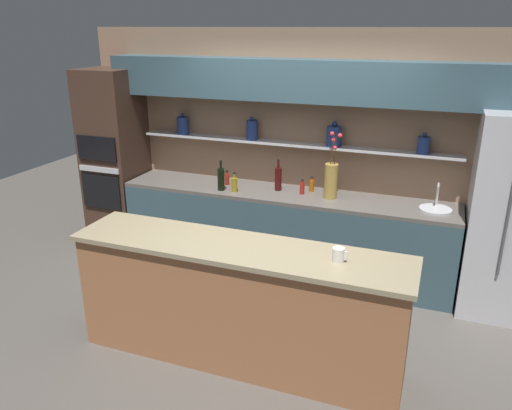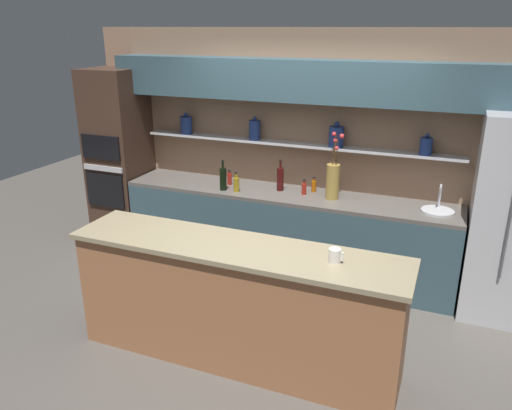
{
  "view_description": "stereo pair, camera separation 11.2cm",
  "coord_description": "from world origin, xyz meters",
  "views": [
    {
      "loc": [
        1.37,
        -3.63,
        2.61
      ],
      "look_at": [
        -0.16,
        0.41,
        1.06
      ],
      "focal_mm": 35.0,
      "sensor_mm": 36.0,
      "label": 1
    },
    {
      "loc": [
        1.47,
        -3.59,
        2.61
      ],
      "look_at": [
        -0.16,
        0.41,
        1.06
      ],
      "focal_mm": 35.0,
      "sensor_mm": 36.0,
      "label": 2
    }
  ],
  "objects": [
    {
      "name": "bottle_sauce_4",
      "position": [
        -0.84,
        1.29,
        0.99
      ],
      "size": [
        0.05,
        0.05,
        0.17
      ],
      "color": "maroon",
      "rests_on": "back_counter_unit"
    },
    {
      "name": "coffee_mug",
      "position": [
        0.78,
        -0.4,
        1.07
      ],
      "size": [
        0.11,
        0.09,
        0.1
      ],
      "color": "silver",
      "rests_on": "island_counter"
    },
    {
      "name": "ground_plane",
      "position": [
        0.0,
        0.0,
        0.0
      ],
      "size": [
        12.0,
        12.0,
        0.0
      ],
      "primitive_type": "plane",
      "color": "#4C4742"
    },
    {
      "name": "island_counter",
      "position": [
        0.0,
        -0.41,
        0.51
      ],
      "size": [
        2.69,
        0.61,
        1.02
      ],
      "color": "#99603D",
      "rests_on": "ground_plane"
    },
    {
      "name": "bottle_wine_5",
      "position": [
        -0.82,
        1.09,
        1.05
      ],
      "size": [
        0.08,
        0.08,
        0.34
      ],
      "color": "black",
      "rests_on": "back_counter_unit"
    },
    {
      "name": "back_wall_unit",
      "position": [
        -0.0,
        1.53,
        1.55
      ],
      "size": [
        5.2,
        0.44,
        2.6
      ],
      "color": "#937056",
      "rests_on": "ground_plane"
    },
    {
      "name": "bottle_wine_3",
      "position": [
        -0.24,
        1.3,
        1.05
      ],
      "size": [
        0.07,
        0.07,
        0.35
      ],
      "color": "#380C0C",
      "rests_on": "back_counter_unit"
    },
    {
      "name": "oven_tower",
      "position": [
        -2.29,
        1.24,
        1.08
      ],
      "size": [
        0.61,
        0.64,
        2.16
      ],
      "color": "#3D281E",
      "rests_on": "ground_plane"
    },
    {
      "name": "back_counter_unit",
      "position": [
        -0.15,
        1.24,
        0.46
      ],
      "size": [
        3.63,
        0.62,
        0.92
      ],
      "color": "#334C56",
      "rests_on": "ground_plane"
    },
    {
      "name": "bottle_sauce_0",
      "position": [
        0.04,
        1.27,
        0.99
      ],
      "size": [
        0.05,
        0.05,
        0.17
      ],
      "color": "maroon",
      "rests_on": "back_counter_unit"
    },
    {
      "name": "flower_vase",
      "position": [
        0.35,
        1.25,
        1.12
      ],
      "size": [
        0.16,
        0.15,
        0.69
      ],
      "color": "olive",
      "rests_on": "back_counter_unit"
    },
    {
      "name": "bottle_oil_2",
      "position": [
        -0.67,
        1.09,
        1.0
      ],
      "size": [
        0.06,
        0.06,
        0.22
      ],
      "color": "olive",
      "rests_on": "back_counter_unit"
    },
    {
      "name": "bottle_sauce_1",
      "position": [
        0.11,
        1.4,
        0.99
      ],
      "size": [
        0.05,
        0.05,
        0.17
      ],
      "color": "#9E4C0A",
      "rests_on": "back_counter_unit"
    },
    {
      "name": "sink_fixture",
      "position": [
        1.39,
        1.25,
        0.94
      ],
      "size": [
        0.31,
        0.31,
        0.25
      ],
      "color": "#B7B7BC",
      "rests_on": "back_counter_unit"
    }
  ]
}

